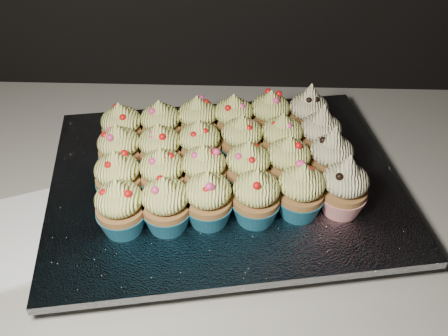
# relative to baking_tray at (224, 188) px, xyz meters

# --- Properties ---
(worktop) EXTENTS (2.44, 0.64, 0.04)m
(worktop) POSITION_rel_baking_tray_xyz_m (0.11, 0.01, -0.03)
(worktop) COLOR beige
(worktop) RESTS_ON cabinet
(baking_tray) EXTENTS (0.51, 0.42, 0.02)m
(baking_tray) POSITION_rel_baking_tray_xyz_m (0.00, 0.00, 0.00)
(baking_tray) COLOR black
(baking_tray) RESTS_ON worktop
(foil_lining) EXTENTS (0.55, 0.47, 0.01)m
(foil_lining) POSITION_rel_baking_tray_xyz_m (0.00, 0.00, 0.02)
(foil_lining) COLOR silver
(foil_lining) RESTS_ON baking_tray
(cupcake_0) EXTENTS (0.06, 0.06, 0.08)m
(cupcake_0) POSITION_rel_baking_tray_xyz_m (-0.13, -0.11, 0.06)
(cupcake_0) COLOR #1C6885
(cupcake_0) RESTS_ON foil_lining
(cupcake_1) EXTENTS (0.06, 0.06, 0.08)m
(cupcake_1) POSITION_rel_baking_tray_xyz_m (-0.07, -0.10, 0.06)
(cupcake_1) COLOR #1C6885
(cupcake_1) RESTS_ON foil_lining
(cupcake_2) EXTENTS (0.06, 0.06, 0.08)m
(cupcake_2) POSITION_rel_baking_tray_xyz_m (-0.02, -0.09, 0.06)
(cupcake_2) COLOR #1C6885
(cupcake_2) RESTS_ON foil_lining
(cupcake_3) EXTENTS (0.06, 0.06, 0.08)m
(cupcake_3) POSITION_rel_baking_tray_xyz_m (0.04, -0.08, 0.06)
(cupcake_3) COLOR #1C6885
(cupcake_3) RESTS_ON foil_lining
(cupcake_4) EXTENTS (0.06, 0.06, 0.08)m
(cupcake_4) POSITION_rel_baking_tray_xyz_m (0.10, -0.07, 0.06)
(cupcake_4) COLOR #1C6885
(cupcake_4) RESTS_ON foil_lining
(cupcake_5) EXTENTS (0.06, 0.06, 0.10)m
(cupcake_5) POSITION_rel_baking_tray_xyz_m (0.16, -0.06, 0.06)
(cupcake_5) COLOR red
(cupcake_5) RESTS_ON foil_lining
(cupcake_6) EXTENTS (0.06, 0.06, 0.08)m
(cupcake_6) POSITION_rel_baking_tray_xyz_m (-0.14, -0.05, 0.06)
(cupcake_6) COLOR #1C6885
(cupcake_6) RESTS_ON foil_lining
(cupcake_7) EXTENTS (0.06, 0.06, 0.08)m
(cupcake_7) POSITION_rel_baking_tray_xyz_m (-0.08, -0.04, 0.06)
(cupcake_7) COLOR #1C6885
(cupcake_7) RESTS_ON foil_lining
(cupcake_8) EXTENTS (0.06, 0.06, 0.08)m
(cupcake_8) POSITION_rel_baking_tray_xyz_m (-0.03, -0.03, 0.06)
(cupcake_8) COLOR #1C6885
(cupcake_8) RESTS_ON foil_lining
(cupcake_9) EXTENTS (0.06, 0.06, 0.08)m
(cupcake_9) POSITION_rel_baking_tray_xyz_m (0.03, -0.03, 0.06)
(cupcake_9) COLOR #1C6885
(cupcake_9) RESTS_ON foil_lining
(cupcake_10) EXTENTS (0.06, 0.06, 0.08)m
(cupcake_10) POSITION_rel_baking_tray_xyz_m (0.09, -0.01, 0.06)
(cupcake_10) COLOR #1C6885
(cupcake_10) RESTS_ON foil_lining
(cupcake_11) EXTENTS (0.06, 0.06, 0.10)m
(cupcake_11) POSITION_rel_baking_tray_xyz_m (0.15, -0.00, 0.06)
(cupcake_11) COLOR red
(cupcake_11) RESTS_ON foil_lining
(cupcake_12) EXTENTS (0.06, 0.06, 0.08)m
(cupcake_12) POSITION_rel_baking_tray_xyz_m (-0.15, 0.01, 0.06)
(cupcake_12) COLOR #1C6885
(cupcake_12) RESTS_ON foil_lining
(cupcake_13) EXTENTS (0.06, 0.06, 0.08)m
(cupcake_13) POSITION_rel_baking_tray_xyz_m (-0.09, 0.01, 0.06)
(cupcake_13) COLOR #1C6885
(cupcake_13) RESTS_ON foil_lining
(cupcake_14) EXTENTS (0.06, 0.06, 0.08)m
(cupcake_14) POSITION_rel_baking_tray_xyz_m (-0.04, 0.02, 0.06)
(cupcake_14) COLOR #1C6885
(cupcake_14) RESTS_ON foil_lining
(cupcake_15) EXTENTS (0.06, 0.06, 0.08)m
(cupcake_15) POSITION_rel_baking_tray_xyz_m (0.02, 0.04, 0.06)
(cupcake_15) COLOR #1C6885
(cupcake_15) RESTS_ON foil_lining
(cupcake_16) EXTENTS (0.06, 0.06, 0.08)m
(cupcake_16) POSITION_rel_baking_tray_xyz_m (0.08, 0.04, 0.06)
(cupcake_16) COLOR #1C6885
(cupcake_16) RESTS_ON foil_lining
(cupcake_17) EXTENTS (0.06, 0.06, 0.10)m
(cupcake_17) POSITION_rel_baking_tray_xyz_m (0.14, 0.05, 0.06)
(cupcake_17) COLOR red
(cupcake_17) RESTS_ON foil_lining
(cupcake_18) EXTENTS (0.06, 0.06, 0.08)m
(cupcake_18) POSITION_rel_baking_tray_xyz_m (-0.16, 0.06, 0.06)
(cupcake_18) COLOR #1C6885
(cupcake_18) RESTS_ON foil_lining
(cupcake_19) EXTENTS (0.06, 0.06, 0.08)m
(cupcake_19) POSITION_rel_baking_tray_xyz_m (-0.10, 0.07, 0.06)
(cupcake_19) COLOR #1C6885
(cupcake_19) RESTS_ON foil_lining
(cupcake_20) EXTENTS (0.06, 0.06, 0.08)m
(cupcake_20) POSITION_rel_baking_tray_xyz_m (-0.04, 0.08, 0.06)
(cupcake_20) COLOR #1C6885
(cupcake_20) RESTS_ON foil_lining
(cupcake_21) EXTENTS (0.06, 0.06, 0.08)m
(cupcake_21) POSITION_rel_baking_tray_xyz_m (0.01, 0.09, 0.06)
(cupcake_21) COLOR #1C6885
(cupcake_21) RESTS_ON foil_lining
(cupcake_22) EXTENTS (0.06, 0.06, 0.08)m
(cupcake_22) POSITION_rel_baking_tray_xyz_m (0.07, 0.10, 0.06)
(cupcake_22) COLOR #1C6885
(cupcake_22) RESTS_ON foil_lining
(cupcake_23) EXTENTS (0.06, 0.06, 0.10)m
(cupcake_23) POSITION_rel_baking_tray_xyz_m (0.13, 0.11, 0.06)
(cupcake_23) COLOR red
(cupcake_23) RESTS_ON foil_lining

